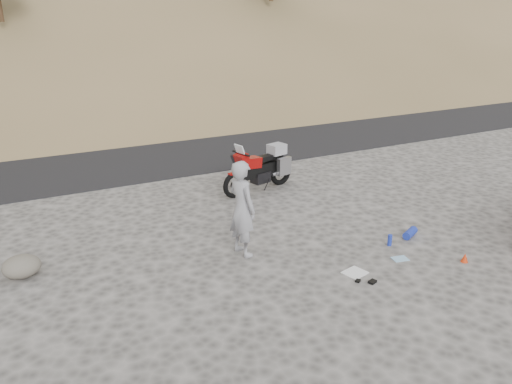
# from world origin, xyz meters

# --- Properties ---
(ground) EXTENTS (140.00, 140.00, 0.00)m
(ground) POSITION_xyz_m (0.00, 0.00, 0.00)
(ground) COLOR #464441
(ground) RESTS_ON ground
(road) EXTENTS (120.00, 7.00, 0.05)m
(road) POSITION_xyz_m (0.00, 9.00, 0.00)
(road) COLOR black
(road) RESTS_ON ground
(motorcycle) EXTENTS (2.34, 1.01, 1.41)m
(motorcycle) POSITION_xyz_m (1.40, 3.50, 0.60)
(motorcycle) COLOR black
(motorcycle) RESTS_ON ground
(man) EXTENTS (0.58, 0.78, 1.93)m
(man) POSITION_xyz_m (-0.71, 0.34, 0.00)
(man) COLOR #939398
(man) RESTS_ON ground
(small_rock) EXTENTS (0.74, 0.68, 0.41)m
(small_rock) POSITION_xyz_m (-4.69, 1.35, 0.20)
(small_rock) COLOR #504D45
(small_rock) RESTS_ON ground
(gear_white_cloth) EXTENTS (0.48, 0.44, 0.01)m
(gear_white_cloth) POSITION_xyz_m (0.79, -1.35, 0.01)
(gear_white_cloth) COLOR white
(gear_white_cloth) RESTS_ON ground
(gear_blue_mat) EXTENTS (0.47, 0.35, 0.18)m
(gear_blue_mat) POSITION_xyz_m (2.83, -0.62, 0.09)
(gear_blue_mat) COLOR #1B2EA3
(gear_blue_mat) RESTS_ON ground
(gear_bottle) EXTENTS (0.09, 0.09, 0.24)m
(gear_bottle) POSITION_xyz_m (2.15, -0.74, 0.12)
(gear_bottle) COLOR #1B2EA3
(gear_bottle) RESTS_ON ground
(gear_funnel) EXTENTS (0.18, 0.18, 0.18)m
(gear_funnel) POSITION_xyz_m (2.95, -1.97, 0.09)
(gear_funnel) COLOR red
(gear_funnel) RESTS_ON ground
(gear_glove_a) EXTENTS (0.18, 0.15, 0.04)m
(gear_glove_a) POSITION_xyz_m (0.85, -1.77, 0.02)
(gear_glove_a) COLOR black
(gear_glove_a) RESTS_ON ground
(gear_glove_b) EXTENTS (0.13, 0.12, 0.03)m
(gear_glove_b) POSITION_xyz_m (0.64, -1.62, 0.02)
(gear_glove_b) COLOR black
(gear_glove_b) RESTS_ON ground
(gear_blue_cloth) EXTENTS (0.34, 0.28, 0.01)m
(gear_blue_cloth) POSITION_xyz_m (1.92, -1.31, 0.01)
(gear_blue_cloth) COLOR #8EBBDB
(gear_blue_cloth) RESTS_ON ground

